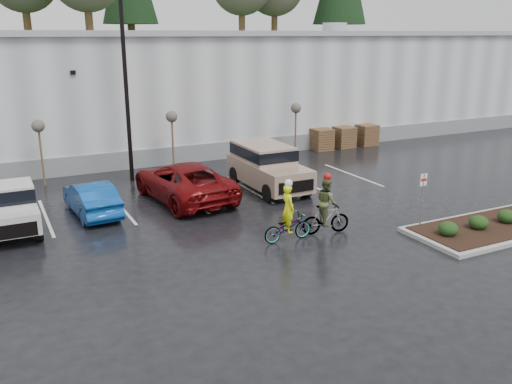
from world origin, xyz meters
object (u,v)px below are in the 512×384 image
sapling_west (39,130)px  pickup_white (5,204)px  lamppost (125,64)px  sapling_east (296,111)px  pallet_stack_c (366,135)px  fire_lane_sign (422,194)px  sapling_mid (172,120)px  car_red (183,181)px  car_blue (91,198)px  cyclist_hivis (288,222)px  pallet_stack_b (344,137)px  pallet_stack_a (321,139)px  cyclist_olive (326,212)px  suv_tan (269,168)px

sapling_west → pickup_white: size_ratio=0.62×
lamppost → sapling_east: size_ratio=2.88×
pallet_stack_c → fire_lane_sign: bearing=-120.7°
sapling_mid → car_red: bearing=-103.6°
car_blue → car_red: (3.99, 0.23, 0.16)m
lamppost → sapling_east: (10.00, 1.00, -2.96)m
sapling_east → car_red: size_ratio=0.53×
sapling_east → cyclist_hivis: sapling_east is taller
pallet_stack_b → pallet_stack_a: bearing=180.0°
lamppost → fire_lane_sign: bearing=-56.5°
car_red → cyclist_hivis: 6.52m
car_blue → cyclist_hivis: size_ratio=1.83×
lamppost → cyclist_olive: bearing=-66.9°
cyclist_hivis → cyclist_olive: size_ratio=0.98×
car_blue → fire_lane_sign: bearing=140.6°
sapling_east → pallet_stack_b: sapling_east is taller
pallet_stack_b → pickup_white: 21.21m
sapling_west → pallet_stack_c: (20.00, 1.00, -2.05)m
lamppost → car_red: (1.24, -4.19, -4.84)m
sapling_east → cyclist_olive: bearing=-115.7°
car_blue → cyclist_hivis: bearing=128.4°
pallet_stack_c → cyclist_olive: cyclist_olive is taller
sapling_mid → cyclist_olive: 11.82m
pallet_stack_a → pickup_white: bearing=-159.9°
sapling_east → suv_tan: sapling_east is taller
sapling_east → lamppost: bearing=-174.3°
pallet_stack_a → car_blue: bearing=-157.2°
cyclist_hivis → cyclist_olive: cyclist_olive is taller
sapling_mid → fire_lane_sign: (5.30, -12.80, -1.32)m
pickup_white → car_red: (7.15, 0.57, -0.14)m
lamppost → sapling_east: lamppost is taller
pallet_stack_c → lamppost: bearing=-172.9°
sapling_east → car_red: 10.35m
lamppost → pallet_stack_c: size_ratio=6.83×
pallet_stack_c → cyclist_hivis: (-13.12, -12.50, 0.02)m
sapling_mid → fire_lane_sign: size_ratio=1.45×
pallet_stack_b → cyclist_olive: 15.84m
sapling_west → cyclist_olive: sapling_west is taller
sapling_mid → cyclist_olive: (1.98, -11.50, -1.89)m
car_blue → cyclist_olive: bearing=135.5°
car_blue → suv_tan: size_ratio=0.81×
cyclist_hivis → car_blue: bearing=42.2°
lamppost → pallet_stack_c: (16.00, 2.00, -5.01)m
suv_tan → lamppost: bearing=140.9°
pickup_white → cyclist_olive: (10.38, -5.75, -0.14)m
sapling_west → pallet_stack_b: (18.20, 1.00, -2.05)m
sapling_mid → pallet_stack_c: size_ratio=2.37×
lamppost → sapling_mid: bearing=21.8°
pallet_stack_b → car_blue: (-16.95, -6.42, 0.00)m
sapling_east → pallet_stack_a: (2.50, 1.00, -2.05)m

